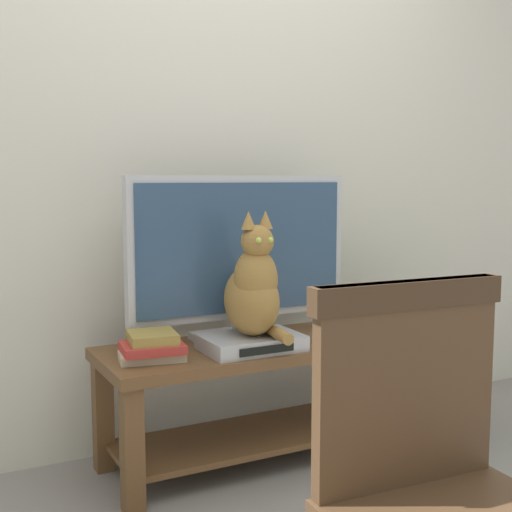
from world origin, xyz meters
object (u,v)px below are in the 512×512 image
Objects in this scene: cat at (254,289)px; book_stack at (152,347)px; tv_stand at (250,381)px; potted_plant at (437,343)px; wooden_chair at (442,478)px; tv at (240,254)px; media_box at (251,343)px.

cat reaches higher than book_stack.
tv_stand is 4.72× the size of book_stack.
potted_plant is at bearing -6.09° from book_stack.
cat reaches higher than wooden_chair.
wooden_chair is 1.57m from potted_plant.
book_stack reaches higher than tv_stand.
wooden_chair is at bearing -100.56° from tv_stand.
wooden_chair is at bearing -99.65° from cat.
book_stack is at bearing -161.29° from tv.
tv reaches higher than tv_stand.
book_stack is (-0.17, 1.30, 0.00)m from wooden_chair.
wooden_chair reaches higher than media_box.
book_stack is at bearing -172.40° from tv_stand.
media_box is 0.84m from potted_plant.
tv_stand is 1.26× the size of tv.
media_box is 1.28m from wooden_chair.
book_stack is 1.23m from potted_plant.
tv_stand is at bearing 79.44° from wooden_chair.
tv reaches higher than potted_plant.
wooden_chair reaches higher than tv_stand.
cat is 1.88× the size of book_stack.
tv is at bearing 76.92° from media_box.
potted_plant is (0.79, -0.19, 0.11)m from tv_stand.
cat reaches higher than tv_stand.
potted_plant is at bearing -13.19° from tv_stand.
cat is at bearing -101.76° from tv.
media_box is (-0.04, -0.18, -0.32)m from tv.
potted_plant is at bearing -5.30° from cat.
tv_stand is 0.41m from cat.
potted_plant is at bearing -18.95° from tv.
potted_plant is (1.05, 1.17, -0.09)m from wooden_chair.
tv is at bearing 78.24° from cat.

